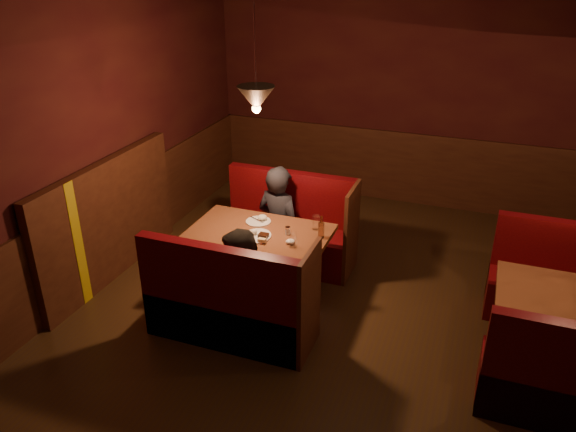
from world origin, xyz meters
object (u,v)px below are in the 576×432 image
(main_bench_near, at_px, (229,309))
(diner_a, at_px, (279,202))
(second_bench_near, at_px, (576,391))
(main_bench_far, at_px, (290,234))
(second_table, at_px, (570,313))
(diner_b, at_px, (242,269))
(second_bench_far, at_px, (563,290))
(main_table, at_px, (261,246))

(main_bench_near, height_order, diner_a, diner_a)
(second_bench_near, bearing_deg, main_bench_far, 150.75)
(main_bench_far, relative_size, second_bench_near, 1.13)
(second_table, bearing_deg, diner_b, -167.99)
(main_bench_far, bearing_deg, diner_b, -86.69)
(main_bench_near, xyz_separation_m, second_bench_far, (2.83, 1.42, -0.02))
(diner_b, bearing_deg, main_bench_near, -103.36)
(main_bench_far, height_order, diner_a, diner_a)
(main_table, distance_m, second_bench_near, 2.97)
(second_bench_near, bearing_deg, diner_b, 176.95)
(second_table, distance_m, second_bench_near, 0.75)
(main_table, xyz_separation_m, diner_b, (0.10, -0.66, 0.13))
(second_table, relative_size, second_bench_far, 0.90)
(second_bench_far, height_order, diner_b, diner_b)
(main_bench_far, height_order, second_bench_near, main_bench_far)
(main_bench_near, height_order, second_table, main_bench_near)
(second_table, bearing_deg, main_table, 178.36)
(main_bench_far, height_order, second_bench_far, main_bench_far)
(second_table, distance_m, diner_a, 3.00)
(main_bench_far, bearing_deg, main_table, -91.16)
(diner_b, bearing_deg, second_bench_near, 17.90)
(second_bench_far, xyz_separation_m, diner_b, (-2.74, -1.30, 0.39))
(main_table, height_order, second_bench_far, main_table)
(diner_b, bearing_deg, second_bench_far, 46.34)
(diner_a, bearing_deg, second_bench_near, 168.28)
(main_table, height_order, main_bench_near, main_bench_near)
(main_bench_far, distance_m, second_table, 2.93)
(second_table, distance_m, second_bench_far, 0.75)
(main_bench_near, xyz_separation_m, diner_b, (0.08, 0.12, 0.37))
(second_bench_far, bearing_deg, main_bench_far, 177.27)
(second_table, distance_m, diner_b, 2.78)
(main_bench_far, distance_m, second_bench_far, 2.83)
(main_table, distance_m, second_table, 2.82)
(second_bench_far, xyz_separation_m, second_bench_near, (0.00, -1.45, 0.00))
(main_bench_near, bearing_deg, diner_b, 55.69)
(main_table, xyz_separation_m, second_bench_near, (2.84, -0.81, -0.26))
(main_table, bearing_deg, second_bench_far, 12.76)
(second_bench_far, bearing_deg, diner_b, -154.62)
(second_table, bearing_deg, main_bench_near, -165.97)
(main_table, xyz_separation_m, main_bench_near, (0.02, -0.78, -0.24))
(main_bench_far, relative_size, second_table, 1.25)
(main_bench_near, height_order, second_bench_near, main_bench_near)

